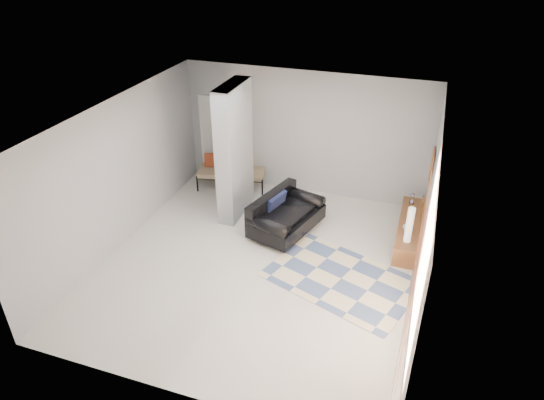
% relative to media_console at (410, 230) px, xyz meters
% --- Properties ---
extents(floor, '(6.00, 6.00, 0.00)m').
position_rel_media_console_xyz_m(floor, '(-2.52, -1.70, -0.20)').
color(floor, silver).
rests_on(floor, ground).
extents(ceiling, '(6.00, 6.00, 0.00)m').
position_rel_media_console_xyz_m(ceiling, '(-2.52, -1.70, 2.60)').
color(ceiling, white).
rests_on(ceiling, wall_back).
extents(wall_back, '(6.00, 0.00, 6.00)m').
position_rel_media_console_xyz_m(wall_back, '(-2.52, 1.30, 1.20)').
color(wall_back, '#ADAFB1').
rests_on(wall_back, ground).
extents(wall_front, '(6.00, 0.00, 6.00)m').
position_rel_media_console_xyz_m(wall_front, '(-2.52, -4.70, 1.20)').
color(wall_front, '#ADAFB1').
rests_on(wall_front, ground).
extents(wall_left, '(0.00, 6.00, 6.00)m').
position_rel_media_console_xyz_m(wall_left, '(-5.27, -1.70, 1.20)').
color(wall_left, '#ADAFB1').
rests_on(wall_left, ground).
extents(wall_right, '(0.00, 6.00, 6.00)m').
position_rel_media_console_xyz_m(wall_right, '(0.23, -1.70, 1.20)').
color(wall_right, '#ADAFB1').
rests_on(wall_right, ground).
extents(partition_column, '(0.35, 1.20, 2.80)m').
position_rel_media_console_xyz_m(partition_column, '(-3.62, -0.10, 1.20)').
color(partition_column, '#9A9EA0').
rests_on(partition_column, floor).
extents(hallway_door, '(0.85, 0.06, 2.04)m').
position_rel_media_console_xyz_m(hallway_door, '(-4.62, 1.26, 0.82)').
color(hallway_door, white).
rests_on(hallway_door, floor).
extents(curtain, '(0.00, 2.55, 2.55)m').
position_rel_media_console_xyz_m(curtain, '(0.15, -2.85, 1.25)').
color(curtain, orange).
rests_on(curtain, wall_right).
extents(wall_art, '(0.04, 0.45, 0.55)m').
position_rel_media_console_xyz_m(wall_art, '(0.20, -0.00, 1.45)').
color(wall_art, '#321B0D').
rests_on(wall_art, wall_right).
extents(media_console, '(0.45, 2.01, 0.80)m').
position_rel_media_console_xyz_m(media_console, '(0.00, 0.00, 0.00)').
color(media_console, brown).
rests_on(media_console, floor).
extents(loveseat, '(1.32, 1.77, 0.76)m').
position_rel_media_console_xyz_m(loveseat, '(-2.43, -0.49, 0.15)').
color(loveseat, silver).
rests_on(loveseat, floor).
extents(daybed, '(1.65, 0.95, 0.77)m').
position_rel_media_console_xyz_m(daybed, '(-4.18, 0.92, 0.22)').
color(daybed, black).
rests_on(daybed, floor).
extents(area_rug, '(2.90, 2.40, 0.01)m').
position_rel_media_console_xyz_m(area_rug, '(-1.00, -1.66, -0.20)').
color(area_rug, beige).
rests_on(area_rug, floor).
extents(cylinder_lamp, '(0.13, 0.13, 0.69)m').
position_rel_media_console_xyz_m(cylinder_lamp, '(-0.02, -0.69, 0.54)').
color(cylinder_lamp, silver).
rests_on(cylinder_lamp, media_console).
extents(bronze_figurine, '(0.12, 0.12, 0.22)m').
position_rel_media_console_xyz_m(bronze_figurine, '(-0.05, 0.73, 0.31)').
color(bronze_figurine, black).
rests_on(bronze_figurine, media_console).
extents(vase, '(0.20, 0.20, 0.18)m').
position_rel_media_console_xyz_m(vase, '(-0.05, -0.34, 0.29)').
color(vase, white).
rests_on(vase, media_console).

